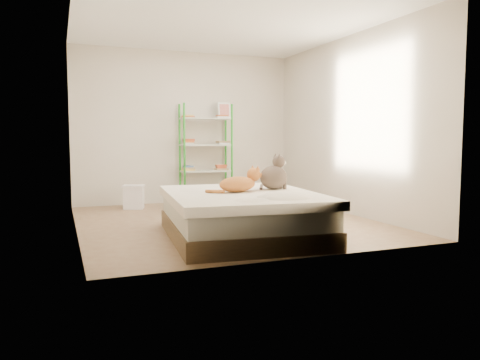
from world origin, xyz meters
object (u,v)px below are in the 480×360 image
orange_cat (237,182)px  shelf_unit (206,153)px  white_bin (134,197)px  bed (241,215)px  grey_cat (274,172)px  cardboard_box (214,202)px

orange_cat → shelf_unit: bearing=64.4°
orange_cat → white_bin: (-0.77, 2.59, -0.43)m
shelf_unit → orange_cat: bearing=-100.3°
orange_cat → shelf_unit: shelf_unit is taller
bed → orange_cat: orange_cat is taller
orange_cat → bed: bearing=-73.1°
shelf_unit → white_bin: (-1.29, -0.28, -0.67)m
orange_cat → shelf_unit: (0.52, 2.87, 0.24)m
bed → shelf_unit: 3.02m
grey_cat → white_bin: bearing=22.9°
bed → grey_cat: 0.67m
grey_cat → cardboard_box: size_ratio=0.85×
shelf_unit → cardboard_box: (-0.25, -1.19, -0.69)m
cardboard_box → orange_cat: bearing=-97.8°
grey_cat → cardboard_box: bearing=3.9°
bed → grey_cat: grey_cat is taller
grey_cat → shelf_unit: size_ratio=0.23×
cardboard_box → white_bin: cardboard_box is taller
grey_cat → white_bin: size_ratio=1.02×
orange_cat → cardboard_box: size_ratio=1.14×
bed → grey_cat: (0.47, 0.15, 0.46)m
grey_cat → white_bin: 2.83m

